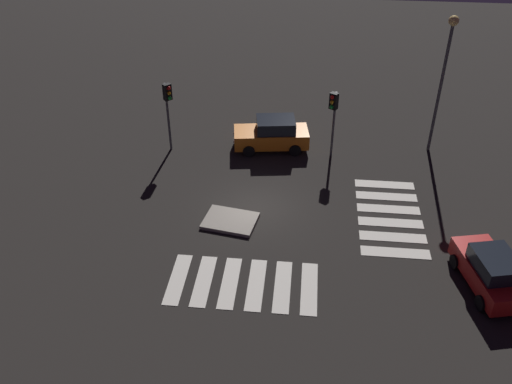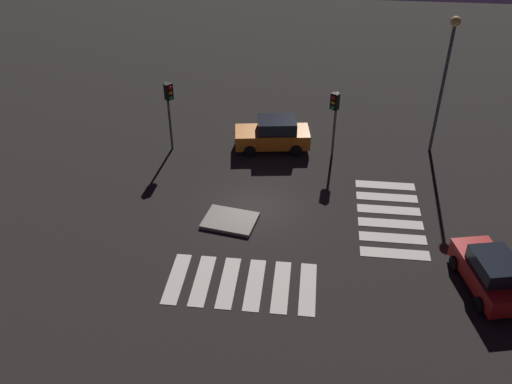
% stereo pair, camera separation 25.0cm
% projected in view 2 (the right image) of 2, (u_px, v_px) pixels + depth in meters
% --- Properties ---
extents(ground_plane, '(80.00, 80.00, 0.00)m').
position_uv_depth(ground_plane, '(256.00, 208.00, 28.71)').
color(ground_plane, black).
extents(traffic_island, '(2.86, 2.34, 0.18)m').
position_uv_depth(traffic_island, '(230.00, 221.00, 27.66)').
color(traffic_island, gray).
rests_on(traffic_island, ground).
extents(car_red, '(2.65, 4.41, 1.82)m').
position_uv_depth(car_red, '(490.00, 273.00, 23.36)').
color(car_red, red).
rests_on(car_red, ground).
extents(car_orange, '(4.67, 2.59, 1.95)m').
position_uv_depth(car_orange, '(273.00, 134.00, 33.29)').
color(car_orange, orange).
rests_on(car_orange, ground).
extents(traffic_light_west, '(0.54, 0.54, 4.29)m').
position_uv_depth(traffic_light_west, '(169.00, 100.00, 31.87)').
color(traffic_light_west, '#47474C').
rests_on(traffic_light_west, ground).
extents(traffic_light_north, '(0.54, 0.53, 4.07)m').
position_uv_depth(traffic_light_north, '(335.00, 109.00, 31.28)').
color(traffic_light_north, '#47474C').
rests_on(traffic_light_north, ground).
extents(street_lamp, '(0.56, 0.56, 8.11)m').
position_uv_depth(street_lamp, '(447.00, 64.00, 30.52)').
color(street_lamp, '#47474C').
rests_on(street_lamp, ground).
extents(crosswalk_near, '(6.45, 3.20, 0.02)m').
position_uv_depth(crosswalk_near, '(241.00, 284.00, 24.08)').
color(crosswalk_near, silver).
rests_on(crosswalk_near, ground).
extents(crosswalk_side, '(3.20, 6.45, 0.02)m').
position_uv_depth(crosswalk_side, '(390.00, 217.00, 28.07)').
color(crosswalk_side, silver).
rests_on(crosswalk_side, ground).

